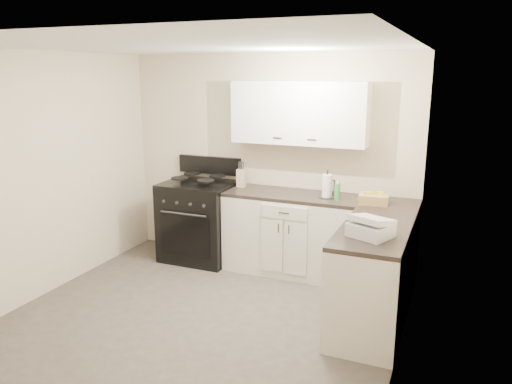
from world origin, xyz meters
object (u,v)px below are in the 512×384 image
at_px(knife_block, 241,178).
at_px(paper_towel, 327,186).
at_px(stove, 200,223).
at_px(countertop_grill, 371,230).
at_px(wicker_basket, 373,199).

height_order(knife_block, paper_towel, paper_towel).
distance_m(knife_block, paper_towel, 1.09).
bearing_deg(stove, knife_block, 13.29).
bearing_deg(knife_block, stove, -172.07).
height_order(knife_block, countertop_grill, knife_block).
distance_m(stove, wicker_basket, 2.19).
height_order(paper_towel, countertop_grill, paper_towel).
relative_size(knife_block, wicker_basket, 0.72).
height_order(stove, paper_towel, paper_towel).
height_order(paper_towel, wicker_basket, paper_towel).
bearing_deg(knife_block, countertop_grill, -41.19).
bearing_deg(paper_towel, countertop_grill, -59.43).
xyz_separation_m(stove, knife_block, (0.52, 0.12, 0.59)).
distance_m(knife_block, countertop_grill, 2.18).
xyz_separation_m(wicker_basket, countertop_grill, (0.16, -1.08, 0.01)).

